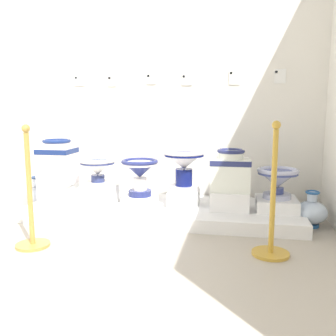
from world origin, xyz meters
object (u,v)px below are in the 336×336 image
plinth_block_leftmost (230,200)px  plinth_block_central_ornate (59,192)px  stanchion_post_near_right (272,220)px  info_placard_third (151,79)px  info_placard_fifth (235,77)px  decorative_vase_spare (311,212)px  plinth_block_rightmost (98,195)px  info_placard_second (112,81)px  plinth_block_tall_cobalt (276,204)px  antique_toilet_leftmost (230,170)px  antique_toilet_slender_white (184,163)px  antique_toilet_central_ornate (58,161)px  stanchion_post_near_left (31,213)px  plinth_block_broad_patterned (140,200)px  info_placard_sixth (280,76)px  antique_toilet_rightmost (98,168)px  info_placard_fourth (187,80)px  info_placard_first (79,81)px  antique_toilet_broad_patterned (140,171)px  antique_toilet_tall_cobalt (278,179)px  decorative_vase_companion (39,195)px  plinth_block_slender_white (184,198)px

plinth_block_leftmost → plinth_block_central_ornate: bearing=-179.8°
stanchion_post_near_right → info_placard_third: bearing=132.1°
info_placard_fifth → decorative_vase_spare: 1.59m
plinth_block_rightmost → info_placard_second: (-0.02, 0.57, 1.18)m
plinth_block_tall_cobalt → info_placard_second: size_ratio=3.50×
antique_toilet_leftmost → info_placard_second: (-1.35, 0.56, 0.89)m
antique_toilet_slender_white → info_placard_fifth: (0.47, 0.49, 0.86)m
plinth_block_central_ornate → antique_toilet_central_ornate: 0.34m
stanchion_post_near_left → stanchion_post_near_right: (1.86, 0.16, 0.00)m
plinth_block_broad_patterned → info_placard_sixth: size_ratio=2.13×
info_placard_second → plinth_block_central_ornate: bearing=-126.8°
info_placard_second → info_placard_sixth: (1.82, 0.00, 0.03)m
antique_toilet_rightmost → info_placard_third: (0.44, 0.57, 0.92)m
plinth_block_central_ornate → stanchion_post_near_left: bearing=-76.0°
info_placard_fifth → info_placard_sixth: info_placard_sixth is taller
antique_toilet_central_ornate → stanchion_post_near_left: stanchion_post_near_left is taller
decorative_vase_spare → info_placard_fourth: bearing=155.1°
info_placard_fourth → stanchion_post_near_left: size_ratio=0.12×
info_placard_fourth → plinth_block_broad_patterned: bearing=-125.0°
antique_toilet_slender_white → stanchion_post_near_right: 1.19m
decorative_vase_spare → info_placard_first: bearing=166.9°
plinth_block_rightmost → plinth_block_tall_cobalt: size_ratio=0.90×
info_placard_sixth → plinth_block_tall_cobalt: bearing=-93.4°
decorative_vase_spare → info_placard_fifth: bearing=142.0°
antique_toilet_slender_white → antique_toilet_broad_patterned: bearing=-170.7°
antique_toilet_central_ornate → info_placard_fourth: info_placard_fourth is taller
plinth_block_tall_cobalt → plinth_block_broad_patterned: bearing=-177.6°
info_placard_third → decorative_vase_spare: 2.16m
antique_toilet_central_ornate → stanchion_post_near_left: size_ratio=0.48×
antique_toilet_tall_cobalt → stanchion_post_near_right: 0.87m
antique_toilet_central_ornate → plinth_block_tall_cobalt: (2.22, 0.06, -0.37)m
antique_toilet_rightmost → stanchion_post_near_left: size_ratio=0.37×
antique_toilet_central_ornate → info_placard_first: bearing=87.0°
antique_toilet_central_ornate → plinth_block_leftmost: antique_toilet_central_ornate is taller
antique_toilet_rightmost → info_placard_first: bearing=125.7°
antique_toilet_slender_white → plinth_block_leftmost: 0.57m
plinth_block_central_ornate → antique_toilet_tall_cobalt: antique_toilet_tall_cobalt is taller
info_placard_first → decorative_vase_spare: 2.86m
plinth_block_central_ornate → antique_toilet_leftmost: size_ratio=0.88×
info_placard_third → decorative_vase_spare: (1.65, -0.58, -1.27)m
antique_toilet_leftmost → stanchion_post_near_left: size_ratio=0.42×
antique_toilet_broad_patterned → info_placard_sixth: 1.76m
plinth_block_tall_cobalt → plinth_block_leftmost: bearing=-173.5°
info_placard_third → stanchion_post_near_right: size_ratio=0.11×
antique_toilet_leftmost → plinth_block_tall_cobalt: bearing=6.5°
plinth_block_leftmost → antique_toilet_leftmost: (0.00, 0.00, 0.30)m
decorative_vase_companion → info_placard_fifth: bearing=11.8°
antique_toilet_broad_patterned → plinth_block_slender_white: 0.52m
antique_toilet_leftmost → decorative_vase_companion: bearing=176.7°
plinth_block_slender_white → info_placard_fourth: info_placard_fourth is taller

